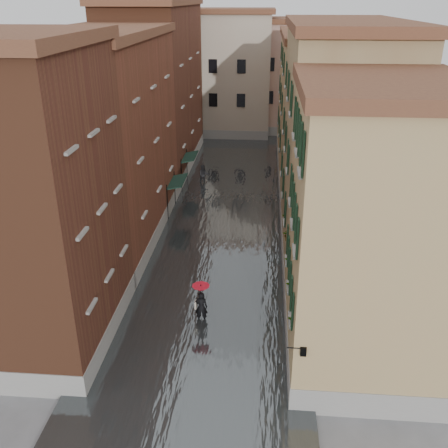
% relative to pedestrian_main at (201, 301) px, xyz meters
% --- Properties ---
extents(ground, '(120.00, 120.00, 0.00)m').
position_rel_pedestrian_main_xyz_m(ground, '(0.10, 0.38, -1.19)').
color(ground, slate).
rests_on(ground, ground).
extents(floodwater, '(10.00, 60.00, 0.20)m').
position_rel_pedestrian_main_xyz_m(floodwater, '(0.10, 13.38, -1.09)').
color(floodwater, '#404547').
rests_on(floodwater, ground).
extents(building_left_near, '(6.00, 8.00, 13.00)m').
position_rel_pedestrian_main_xyz_m(building_left_near, '(-6.90, -1.62, 5.31)').
color(building_left_near, brown).
rests_on(building_left_near, ground).
extents(building_left_mid, '(6.00, 14.00, 12.50)m').
position_rel_pedestrian_main_xyz_m(building_left_mid, '(-6.90, 9.38, 5.06)').
color(building_left_mid, brown).
rests_on(building_left_mid, ground).
extents(building_left_far, '(6.00, 16.00, 14.00)m').
position_rel_pedestrian_main_xyz_m(building_left_far, '(-6.90, 24.38, 5.81)').
color(building_left_far, brown).
rests_on(building_left_far, ground).
extents(building_right_near, '(6.00, 8.00, 11.50)m').
position_rel_pedestrian_main_xyz_m(building_right_near, '(7.10, -1.62, 4.56)').
color(building_right_near, tan).
rests_on(building_right_near, ground).
extents(building_right_mid, '(6.00, 14.00, 13.00)m').
position_rel_pedestrian_main_xyz_m(building_right_mid, '(7.10, 9.38, 5.31)').
color(building_right_mid, '#9A875D').
rests_on(building_right_mid, ground).
extents(building_right_far, '(6.00, 16.00, 11.50)m').
position_rel_pedestrian_main_xyz_m(building_right_far, '(7.10, 24.38, 4.56)').
color(building_right_far, tan).
rests_on(building_right_far, ground).
extents(building_end_cream, '(12.00, 9.00, 13.00)m').
position_rel_pedestrian_main_xyz_m(building_end_cream, '(-2.90, 38.38, 5.31)').
color(building_end_cream, '#B5A690').
rests_on(building_end_cream, ground).
extents(building_end_pink, '(10.00, 9.00, 12.00)m').
position_rel_pedestrian_main_xyz_m(building_end_pink, '(6.10, 40.38, 4.81)').
color(building_end_pink, tan).
rests_on(building_end_pink, ground).
extents(awning_near, '(1.09, 3.01, 2.80)m').
position_rel_pedestrian_main_xyz_m(awning_near, '(-3.39, 13.19, 1.27)').
color(awning_near, black).
rests_on(awning_near, ground).
extents(awning_far, '(1.09, 2.95, 2.80)m').
position_rel_pedestrian_main_xyz_m(awning_far, '(-3.39, 19.26, 1.27)').
color(awning_far, black).
rests_on(awning_far, ground).
extents(wall_lantern, '(0.71, 0.22, 0.35)m').
position_rel_pedestrian_main_xyz_m(wall_lantern, '(4.43, -5.62, 1.81)').
color(wall_lantern, black).
rests_on(wall_lantern, ground).
extents(window_planters, '(0.59, 10.80, 0.84)m').
position_rel_pedestrian_main_xyz_m(window_planters, '(4.22, 0.88, 2.32)').
color(window_planters, '#9D4533').
rests_on(window_planters, ground).
extents(pedestrian_main, '(0.86, 0.86, 2.06)m').
position_rel_pedestrian_main_xyz_m(pedestrian_main, '(0.00, 0.00, 0.00)').
color(pedestrian_main, black).
rests_on(pedestrian_main, ground).
extents(pedestrian_far, '(0.94, 0.80, 1.71)m').
position_rel_pedestrian_main_xyz_m(pedestrian_far, '(-2.28, 19.67, -0.34)').
color(pedestrian_far, black).
rests_on(pedestrian_far, ground).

